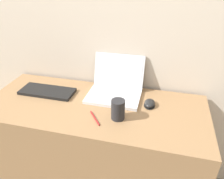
# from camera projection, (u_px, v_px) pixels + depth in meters

# --- Properties ---
(wall_back) EXTENTS (7.00, 0.04, 2.50)m
(wall_back) POSITION_uv_depth(u_px,v_px,m) (107.00, 13.00, 1.37)
(wall_back) COLOR beige
(wall_back) RESTS_ON ground_plane
(desk) EXTENTS (1.37, 0.57, 0.76)m
(desk) POSITION_uv_depth(u_px,v_px,m) (96.00, 150.00, 1.53)
(desk) COLOR #936D47
(desk) RESTS_ON ground_plane
(laptop) EXTENTS (0.34, 0.31, 0.24)m
(laptop) POSITION_uv_depth(u_px,v_px,m) (116.00, 87.00, 1.43)
(laptop) COLOR silver
(laptop) RESTS_ON desk
(drink_cup) EXTENTS (0.08, 0.08, 0.12)m
(drink_cup) POSITION_uv_depth(u_px,v_px,m) (118.00, 109.00, 1.20)
(drink_cup) COLOR #232326
(drink_cup) RESTS_ON desk
(computer_mouse) EXTENTS (0.07, 0.10, 0.04)m
(computer_mouse) POSITION_uv_depth(u_px,v_px,m) (150.00, 103.00, 1.33)
(computer_mouse) COLOR black
(computer_mouse) RESTS_ON desk
(external_keyboard) EXTENTS (0.36, 0.15, 0.02)m
(external_keyboard) POSITION_uv_depth(u_px,v_px,m) (47.00, 91.00, 1.47)
(external_keyboard) COLOR black
(external_keyboard) RESTS_ON desk
(pen) EXTENTS (0.09, 0.11, 0.01)m
(pen) POSITION_uv_depth(u_px,v_px,m) (95.00, 118.00, 1.22)
(pen) COLOR #A51E1E
(pen) RESTS_ON desk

